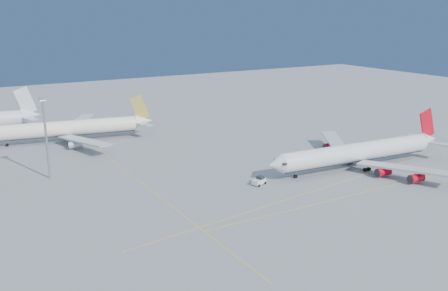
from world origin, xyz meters
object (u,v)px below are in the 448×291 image
(airliner_virgin, at_px, (360,152))
(light_mast, at_px, (46,132))
(airliner_etihad, at_px, (71,128))
(pushback_tug, at_px, (259,181))

(airliner_virgin, height_order, light_mast, light_mast)
(airliner_etihad, bearing_deg, light_mast, -101.89)
(airliner_virgin, distance_m, pushback_tug, 37.19)
(pushback_tug, height_order, light_mast, light_mast)
(pushback_tug, xyz_separation_m, light_mast, (-50.58, 36.16, 13.14))
(airliner_virgin, bearing_deg, airliner_etihad, 135.39)
(airliner_virgin, relative_size, light_mast, 2.79)
(airliner_virgin, bearing_deg, light_mast, 160.18)
(airliner_etihad, xyz_separation_m, pushback_tug, (33.89, -77.83, -3.95))
(light_mast, bearing_deg, airliner_etihad, 68.16)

